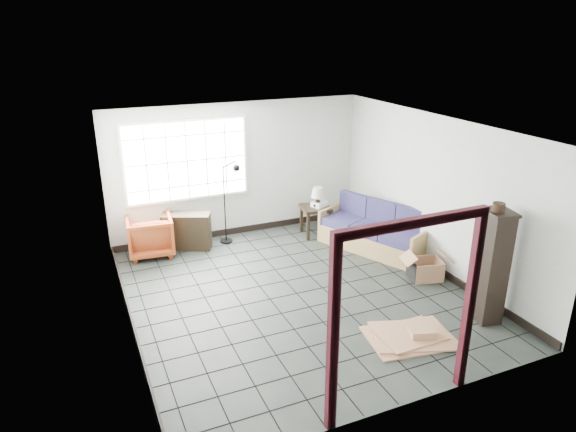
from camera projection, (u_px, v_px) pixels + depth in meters
name	position (u px, v px, depth m)	size (l,w,h in m)	color
ground	(297.00, 293.00, 8.00)	(5.50, 5.50, 0.00)	black
room_shell	(297.00, 190.00, 7.44)	(5.02, 5.52, 2.61)	silver
window_panel	(187.00, 161.00, 9.38)	(2.32, 0.08, 1.52)	silver
doorway_trim	(408.00, 293.00, 5.20)	(1.80, 0.08, 2.20)	#350C14
futon_sofa	(375.00, 232.00, 9.50)	(1.53, 2.16, 0.90)	olive
armchair	(150.00, 233.00, 9.24)	(0.78, 0.73, 0.81)	brown
side_table	(315.00, 212.00, 10.08)	(0.61, 0.61, 0.59)	black
table_lamp	(318.00, 193.00, 9.92)	(0.31, 0.31, 0.40)	black
projector	(319.00, 204.00, 10.03)	(0.34, 0.31, 0.10)	silver
floor_lamp	(231.00, 200.00, 9.59)	(0.43, 0.34, 1.61)	black
console_shelf	(187.00, 231.00, 9.51)	(0.94, 0.66, 0.68)	black
tall_shelf	(492.00, 266.00, 7.03)	(0.43, 0.51, 1.64)	black
pot	(499.00, 207.00, 6.69)	(0.18, 0.18, 0.12)	black
open_box	(425.00, 269.00, 8.43)	(0.88, 0.57, 0.46)	#9F6D4C
cardboard_pile	(411.00, 335.00, 6.85)	(1.24, 1.03, 0.17)	#9F6D4C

